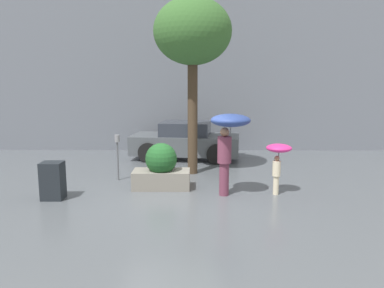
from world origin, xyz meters
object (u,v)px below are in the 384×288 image
object	(u,v)px
street_tree	(193,34)
person_child	(278,154)
newspaper_box	(53,181)
planter_box	(161,169)
parking_meter	(117,148)
parked_car_near	(186,141)
person_adult	(229,133)

from	to	relation	value
street_tree	person_child	bearing A→B (deg)	-44.99
person_child	newspaper_box	bearing A→B (deg)	134.09
planter_box	parking_meter	size ratio (longest dim) A/B	1.14
person_child	parked_car_near	xyz separation A→B (m)	(-2.40, 4.38, -0.38)
street_tree	parked_car_near	bearing A→B (deg)	96.81
parked_car_near	newspaper_box	bearing A→B (deg)	154.72
parked_car_near	person_child	bearing A→B (deg)	-144.33
planter_box	parking_meter	bearing A→B (deg)	148.27
planter_box	street_tree	size ratio (longest dim) A/B	0.29
newspaper_box	planter_box	bearing A→B (deg)	20.56
planter_box	person_child	xyz separation A→B (m)	(2.94, -0.49, 0.48)
person_child	person_adult	bearing A→B (deg)	137.26
person_adult	street_tree	bearing A→B (deg)	144.34
newspaper_box	person_adult	bearing A→B (deg)	3.75
person_child	parked_car_near	bearing A→B (deg)	68.07
planter_box	person_adult	xyz separation A→B (m)	(1.69, -0.67, 1.04)
person_child	street_tree	size ratio (longest dim) A/B	0.24
person_adult	parked_car_near	bearing A→B (deg)	137.61
planter_box	newspaper_box	bearing A→B (deg)	-159.44
person_adult	newspaper_box	xyz separation A→B (m)	(-4.20, -0.27, -1.11)
planter_box	person_child	size ratio (longest dim) A/B	1.18
person_adult	parking_meter	xyz separation A→B (m)	(-2.99, 1.47, -0.63)
parked_car_near	street_tree	distance (m)	4.18
newspaper_box	street_tree	bearing A→B (deg)	37.81
street_tree	planter_box	bearing A→B (deg)	-116.39
parking_meter	newspaper_box	bearing A→B (deg)	-124.48
person_adult	parked_car_near	size ratio (longest dim) A/B	0.50
planter_box	parked_car_near	world-z (taller)	parked_car_near
parking_meter	newspaper_box	xyz separation A→B (m)	(-1.20, -1.75, -0.48)
parked_car_near	newspaper_box	world-z (taller)	parked_car_near
parked_car_near	parking_meter	bearing A→B (deg)	156.03
parked_car_near	street_tree	size ratio (longest dim) A/B	0.78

